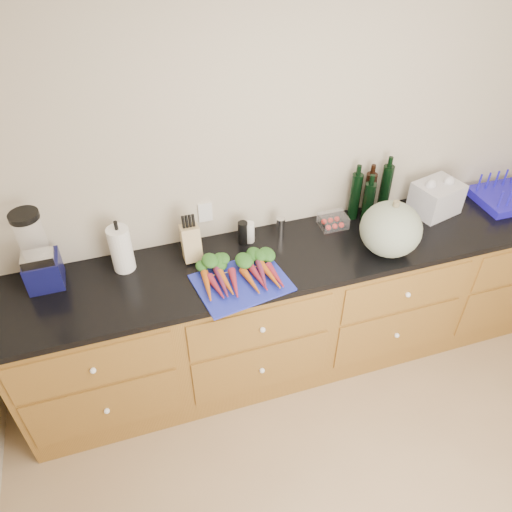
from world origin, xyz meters
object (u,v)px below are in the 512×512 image
object	(u,v)px
cutting_board	(241,283)
paper_towel	(121,249)
carrots	(239,272)
blender_appliance	(38,255)
knife_block	(191,243)
tomato_box	(333,221)
squash	(391,229)
dish_rack	(508,195)

from	to	relation	value
cutting_board	paper_towel	xyz separation A→B (m)	(-0.58, 0.32, 0.13)
carrots	cutting_board	bearing A→B (deg)	-90.00
carrots	paper_towel	xyz separation A→B (m)	(-0.58, 0.27, 0.10)
cutting_board	blender_appliance	distance (m)	1.06
knife_block	tomato_box	bearing A→B (deg)	1.94
cutting_board	tomato_box	distance (m)	0.76
knife_block	squash	bearing A→B (deg)	-14.78
carrots	knife_block	xyz separation A→B (m)	(-0.20, 0.25, 0.06)
paper_towel	tomato_box	size ratio (longest dim) A/B	1.65
carrots	tomato_box	bearing A→B (deg)	22.36
knife_block	tomato_box	xyz separation A→B (m)	(0.89, 0.03, -0.06)
tomato_box	paper_towel	bearing A→B (deg)	-179.55
blender_appliance	paper_towel	distance (m)	0.42
tomato_box	blender_appliance	bearing A→B (deg)	-179.57
cutting_board	squash	bearing A→B (deg)	0.92
knife_block	tomato_box	world-z (taller)	knife_block
paper_towel	knife_block	bearing A→B (deg)	-3.03
blender_appliance	dish_rack	xyz separation A→B (m)	(2.89, -0.08, -0.16)
tomato_box	knife_block	bearing A→B (deg)	-178.06
knife_block	blender_appliance	bearing A→B (deg)	178.73
paper_towel	dish_rack	xyz separation A→B (m)	(2.48, -0.08, -0.09)
squash	knife_block	world-z (taller)	squash
cutting_board	dish_rack	xyz separation A→B (m)	(1.90, 0.24, 0.03)
blender_appliance	tomato_box	size ratio (longest dim) A/B	2.80
knife_block	dish_rack	distance (m)	2.10
cutting_board	knife_block	distance (m)	0.37
dish_rack	cutting_board	bearing A→B (deg)	-172.79
paper_towel	tomato_box	world-z (taller)	paper_towel
paper_towel	blender_appliance	bearing A→B (deg)	-179.65
blender_appliance	dish_rack	world-z (taller)	blender_appliance
squash	tomato_box	xyz separation A→B (m)	(-0.20, 0.32, -0.12)
blender_appliance	knife_block	xyz separation A→B (m)	(0.79, -0.02, -0.10)
squash	paper_towel	bearing A→B (deg)	168.18
cutting_board	knife_block	world-z (taller)	knife_block
cutting_board	dish_rack	bearing A→B (deg)	7.21
cutting_board	squash	size ratio (longest dim) A/B	1.38
carrots	tomato_box	xyz separation A→B (m)	(0.68, 0.28, -0.00)
carrots	squash	size ratio (longest dim) A/B	1.26
dish_rack	paper_towel	bearing A→B (deg)	178.15
squash	blender_appliance	size ratio (longest dim) A/B	0.76
carrots	blender_appliance	distance (m)	1.04
blender_appliance	paper_towel	world-z (taller)	blender_appliance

